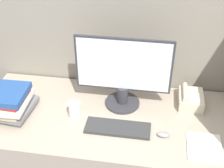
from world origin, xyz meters
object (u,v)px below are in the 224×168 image
object	(u,v)px
desk_telephone	(190,99)
keyboard	(118,128)
coffee_cup	(74,110)
monitor	(123,74)
mouse	(163,135)
book_stack	(10,103)

from	to	relation	value
desk_telephone	keyboard	bearing A→B (deg)	-144.50
coffee_cup	desk_telephone	size ratio (longest dim) A/B	0.51
monitor	coffee_cup	xyz separation A→B (m)	(-0.28, -0.18, -0.19)
keyboard	desk_telephone	distance (m)	0.54
keyboard	coffee_cup	xyz separation A→B (m)	(-0.29, 0.08, 0.04)
monitor	desk_telephone	size ratio (longest dim) A/B	3.00
keyboard	coffee_cup	world-z (taller)	coffee_cup
mouse	desk_telephone	bearing A→B (deg)	63.23
keyboard	desk_telephone	size ratio (longest dim) A/B	1.95
mouse	book_stack	distance (m)	0.98
monitor	keyboard	distance (m)	0.34
monitor	mouse	size ratio (longest dim) A/B	8.08
coffee_cup	book_stack	bearing A→B (deg)	-175.61
keyboard	mouse	world-z (taller)	mouse
desk_telephone	book_stack	bearing A→B (deg)	-166.72
keyboard	coffee_cup	bearing A→B (deg)	164.92
book_stack	monitor	bearing A→B (deg)	16.67
mouse	desk_telephone	distance (m)	0.37
keyboard	coffee_cup	distance (m)	0.30
coffee_cup	keyboard	bearing A→B (deg)	-15.08
mouse	book_stack	xyz separation A→B (m)	(-0.97, 0.06, 0.07)
book_stack	coffee_cup	bearing A→B (deg)	4.39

